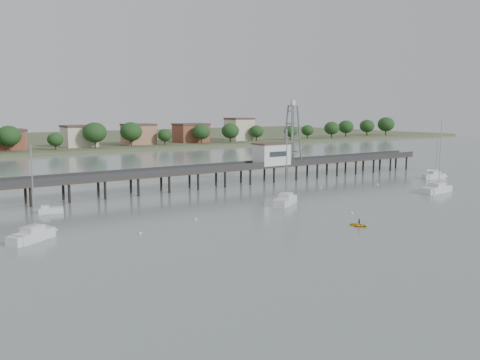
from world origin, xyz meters
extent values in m
plane|color=slate|center=(0.00, 0.00, 0.00)|extent=(500.00, 500.00, 0.00)
cube|color=#2D2823|center=(0.00, 60.00, 3.75)|extent=(150.00, 5.00, 0.50)
cube|color=#333335|center=(0.00, 57.60, 4.55)|extent=(150.00, 0.12, 1.10)
cube|color=#333335|center=(0.00, 62.40, 4.55)|extent=(150.00, 0.12, 1.10)
cylinder|color=black|center=(0.00, 58.10, 1.80)|extent=(0.50, 0.50, 4.40)
cylinder|color=black|center=(0.00, 61.90, 1.80)|extent=(0.50, 0.50, 4.40)
cylinder|color=black|center=(73.00, 58.10, 1.80)|extent=(0.50, 0.50, 4.40)
cylinder|color=black|center=(73.00, 61.90, 1.80)|extent=(0.50, 0.50, 4.40)
cube|color=silver|center=(25.00, 60.00, 6.50)|extent=(8.00, 5.00, 5.00)
cube|color=#4C3833|center=(25.00, 60.00, 9.15)|extent=(8.40, 5.40, 0.30)
cube|color=slate|center=(31.50, 60.00, 18.15)|extent=(1.80, 1.80, 0.30)
cube|color=silver|center=(31.50, 60.00, 18.90)|extent=(0.90, 0.90, 1.20)
cube|color=silver|center=(43.43, 26.77, 0.48)|extent=(7.57, 3.61, 1.65)
cone|color=silver|center=(47.97, 27.26, 0.48)|extent=(3.33, 3.15, 2.84)
cube|color=silver|center=(43.43, 26.77, 1.65)|extent=(3.47, 2.61, 0.75)
cylinder|color=#A5A8AA|center=(43.94, 26.82, 8.15)|extent=(0.18, 0.18, 13.70)
cylinder|color=#A5A8AA|center=(42.22, 26.64, 2.20)|extent=(4.25, 0.58, 0.12)
cube|color=silver|center=(61.61, 40.40, 0.48)|extent=(5.55, 3.10, 1.65)
cone|color=silver|center=(64.81, 39.70, 0.48)|extent=(2.57, 2.45, 2.04)
cube|color=silver|center=(61.61, 40.40, 1.65)|extent=(2.62, 2.09, 0.75)
cylinder|color=#A5A8AA|center=(61.97, 40.32, 6.21)|extent=(0.18, 0.18, 9.82)
cylinder|color=#A5A8AA|center=(60.76, 40.58, 2.20)|extent=(3.01, 0.77, 0.12)
cube|color=silver|center=(8.28, 34.19, 0.48)|extent=(7.01, 5.95, 1.65)
cone|color=silver|center=(11.73, 36.57, 0.48)|extent=(3.78, 3.73, 2.61)
cube|color=silver|center=(8.28, 34.19, 1.65)|extent=(3.64, 3.41, 0.75)
cylinder|color=#A5A8AA|center=(8.66, 34.46, 7.59)|extent=(0.18, 0.18, 12.58)
cylinder|color=#A5A8AA|center=(7.35, 33.56, 2.20)|extent=(3.30, 2.32, 0.12)
cube|color=silver|center=(-37.13, 32.20, 0.48)|extent=(6.42, 5.51, 1.65)
cone|color=silver|center=(-33.98, 34.42, 0.48)|extent=(3.48, 3.44, 2.40)
cube|color=silver|center=(-37.13, 32.20, 1.65)|extent=(3.34, 3.15, 0.75)
cylinder|color=#A5A8AA|center=(-36.78, 32.45, 7.08)|extent=(0.18, 0.18, 11.55)
cylinder|color=#A5A8AA|center=(-37.96, 31.61, 2.20)|extent=(3.01, 2.17, 0.12)
cube|color=silver|center=(-29.94, 50.13, 0.39)|extent=(4.26, 2.49, 1.11)
cube|color=silver|center=(-30.80, 50.32, 1.05)|extent=(1.59, 1.59, 0.66)
imported|color=#EAAF13|center=(5.52, 13.42, 0.00)|extent=(2.00, 1.01, 2.69)
imported|color=black|center=(5.52, 13.42, 0.00)|extent=(0.62, 1.02, 0.23)
ellipsoid|color=beige|center=(-33.77, 34.32, 0.08)|extent=(0.56, 0.56, 0.39)
ellipsoid|color=beige|center=(27.52, 45.38, 0.08)|extent=(0.56, 0.56, 0.39)
ellipsoid|color=beige|center=(-23.68, 27.64, 0.08)|extent=(0.56, 0.56, 0.39)
ellipsoid|color=beige|center=(11.90, 21.02, 0.08)|extent=(0.56, 0.56, 0.39)
ellipsoid|color=beige|center=(37.50, 23.39, 0.08)|extent=(0.56, 0.56, 0.39)
ellipsoid|color=beige|center=(-12.41, 31.55, 0.08)|extent=(0.56, 0.56, 0.39)
ellipsoid|color=beige|center=(41.68, 41.44, 0.08)|extent=(0.56, 0.56, 0.39)
cube|color=#475133|center=(0.00, 245.00, 0.50)|extent=(500.00, 170.00, 1.40)
cube|color=brown|center=(-10.00, 183.00, 5.70)|extent=(13.00, 10.50, 9.00)
cube|color=brown|center=(18.00, 183.00, 5.70)|extent=(13.00, 10.50, 9.00)
cube|color=brown|center=(45.00, 183.00, 5.70)|extent=(13.00, 10.50, 9.00)
cube|color=brown|center=(72.00, 183.00, 5.70)|extent=(13.00, 10.50, 9.00)
cube|color=brown|center=(100.00, 183.00, 5.70)|extent=(13.00, 10.50, 9.00)
ellipsoid|color=#1C3B18|center=(0.00, 171.00, 6.00)|extent=(8.00, 8.00, 6.80)
ellipsoid|color=#1C3B18|center=(120.00, 171.00, 6.00)|extent=(8.00, 8.00, 6.80)
camera|label=1|loc=(-53.90, -41.31, 17.79)|focal=40.00mm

